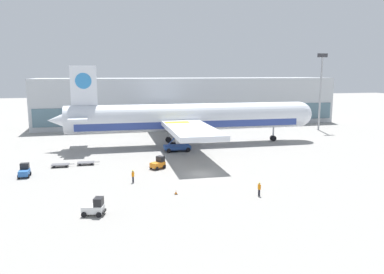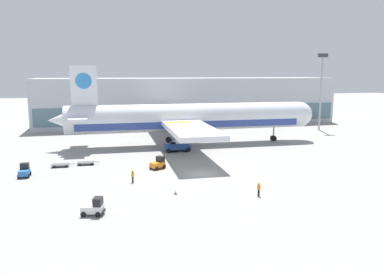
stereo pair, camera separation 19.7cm
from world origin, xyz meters
name	(u,v)px [view 1 (the left image)]	position (x,y,z in m)	size (l,w,h in m)	color
ground_plane	(202,174)	(0.00, 0.00, 0.00)	(400.00, 400.00, 0.00)	gray
terminal_building	(188,101)	(12.09, 58.71, 6.99)	(90.00, 18.20, 14.00)	#B2B7BC
light_mast	(321,86)	(43.59, 36.13, 12.12)	(2.80, 0.50, 20.66)	#9EA0A5
airplane_main	(186,118)	(3.18, 24.13, 5.84)	(58.09, 48.21, 17.00)	silver
scissor_lift_loader	(177,140)	(-0.08, 18.02, 2.19)	(5.29, 3.50, 5.83)	#284C99
baggage_tug_foreground	(24,171)	(-26.44, 5.12, 0.88)	(1.64, 2.46, 2.00)	#2D66B7
baggage_tug_mid	(158,163)	(-5.98, 5.02, 0.88)	(2.81, 2.60, 2.00)	orange
baggage_tug_far	(95,207)	(-16.07, -13.48, 0.88)	(2.73, 2.17, 2.00)	silver
baggage_dolly_lead	(60,165)	(-21.73, 10.06, 0.39)	(3.73, 1.61, 0.48)	#56565B
baggage_dolly_second	(86,163)	(-17.62, 10.56, 0.39)	(3.73, 1.61, 0.48)	#56565B
ground_crew_near	(133,175)	(-10.78, -1.99, 1.08)	(0.40, 0.47, 1.82)	black
ground_crew_far	(259,188)	(4.32, -11.87, 1.06)	(0.31, 0.55, 1.79)	black
traffic_cone_near	(176,192)	(-5.88, -8.67, 0.27)	(0.40, 0.40, 0.56)	black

